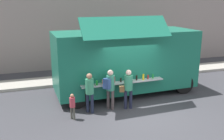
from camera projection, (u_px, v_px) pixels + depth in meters
name	position (u px, v px, depth m)	size (l,w,h in m)	color
ground_plane	(142.00, 113.00, 10.18)	(60.00, 60.00, 0.00)	#38383D
curb_strip	(38.00, 83.00, 13.64)	(28.00, 1.60, 0.15)	#9E998E
food_truck_main	(126.00, 60.00, 12.02)	(6.67, 3.39, 3.71)	#186C53
trash_bin	(170.00, 65.00, 15.58)	(0.60, 0.60, 1.03)	#30613B
customer_front_ordering	(128.00, 86.00, 10.36)	(0.55, 0.34, 1.66)	#1E2238
customer_mid_with_backpack	(110.00, 86.00, 10.30)	(0.53, 0.49, 1.66)	#4F4344
customer_rear_waiting	(90.00, 89.00, 9.99)	(0.33, 0.33, 1.62)	#1E243A
child_near_queue	(72.00, 104.00, 9.49)	(0.21, 0.21, 1.01)	#494A3F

